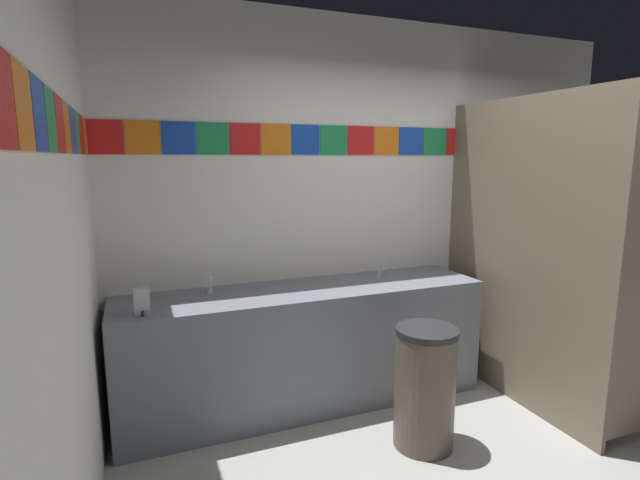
# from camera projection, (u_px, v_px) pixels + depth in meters

# --- Properties ---
(wall_back) EXTENTS (4.28, 0.09, 2.82)m
(wall_back) POSITION_uv_depth(u_px,v_px,m) (382.00, 203.00, 3.89)
(wall_back) COLOR white
(wall_back) RESTS_ON ground_plane
(wall_side) EXTENTS (0.09, 3.21, 2.82)m
(wall_side) POSITION_uv_depth(u_px,v_px,m) (44.00, 269.00, 1.60)
(wall_side) COLOR white
(wall_side) RESTS_ON ground_plane
(vanity_counter) EXTENTS (2.61, 0.61, 0.86)m
(vanity_counter) POSITION_uv_depth(u_px,v_px,m) (306.00, 345.00, 3.46)
(vanity_counter) COLOR slate
(vanity_counter) RESTS_ON ground_plane
(faucet_left) EXTENTS (0.04, 0.10, 0.14)m
(faucet_left) POSITION_uv_depth(u_px,v_px,m) (210.00, 287.00, 3.23)
(faucet_left) COLOR silver
(faucet_left) RESTS_ON vanity_counter
(faucet_right) EXTENTS (0.04, 0.10, 0.14)m
(faucet_right) POSITION_uv_depth(u_px,v_px,m) (381.00, 271.00, 3.69)
(faucet_right) COLOR silver
(faucet_right) RESTS_ON vanity_counter
(soap_dispenser) EXTENTS (0.09, 0.09, 0.16)m
(soap_dispenser) POSITION_uv_depth(u_px,v_px,m) (142.00, 302.00, 2.81)
(soap_dispenser) COLOR #B7BABF
(soap_dispenser) RESTS_ON vanity_counter
(stall_divider) EXTENTS (0.92, 1.57, 2.20)m
(stall_divider) POSITION_uv_depth(u_px,v_px,m) (566.00, 259.00, 3.24)
(stall_divider) COLOR #726651
(stall_divider) RESTS_ON ground_plane
(toilet) EXTENTS (0.39, 0.49, 0.74)m
(toilet) POSITION_uv_depth(u_px,v_px,m) (522.00, 333.00, 4.07)
(toilet) COLOR white
(toilet) RESTS_ON ground_plane
(trash_bin) EXTENTS (0.38, 0.38, 0.76)m
(trash_bin) POSITION_uv_depth(u_px,v_px,m) (425.00, 387.00, 2.95)
(trash_bin) COLOR brown
(trash_bin) RESTS_ON ground_plane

